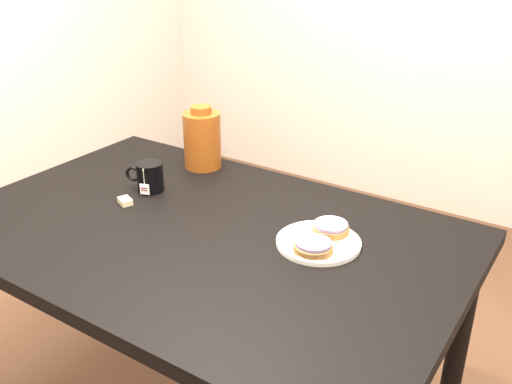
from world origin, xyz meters
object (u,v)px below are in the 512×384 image
(mug, at_px, (150,177))
(teabag_pouch, at_px, (125,201))
(table, at_px, (203,255))
(bagel_front, at_px, (313,246))
(bagel_back, at_px, (331,228))
(plate, at_px, (318,242))
(bagel_package, at_px, (202,139))

(mug, xyz_separation_m, teabag_pouch, (0.00, -0.11, -0.04))
(table, height_order, teabag_pouch, teabag_pouch)
(bagel_front, relative_size, teabag_pouch, 3.12)
(bagel_back, distance_m, teabag_pouch, 0.62)
(plate, distance_m, bagel_package, 0.64)
(bagel_back, relative_size, mug, 0.77)
(mug, distance_m, bagel_package, 0.25)
(bagel_front, relative_size, mug, 1.07)
(mug, relative_size, teabag_pouch, 2.92)
(bagel_back, xyz_separation_m, bagel_package, (-0.59, 0.20, 0.07))
(plate, height_order, mug, mug)
(table, distance_m, mug, 0.34)
(plate, distance_m, mug, 0.60)
(plate, xyz_separation_m, bagel_front, (0.01, -0.05, 0.02))
(teabag_pouch, bearing_deg, bagel_package, 88.24)
(plate, bearing_deg, bagel_back, 84.52)
(table, xyz_separation_m, bagel_front, (0.32, 0.04, 0.11))
(table, height_order, bagel_package, bagel_package)
(bagel_front, xyz_separation_m, mug, (-0.61, 0.06, 0.02))
(bagel_package, bearing_deg, teabag_pouch, -91.76)
(plate, distance_m, teabag_pouch, 0.60)
(bagel_back, bearing_deg, table, -153.38)
(plate, bearing_deg, bagel_package, 156.28)
(plate, height_order, bagel_front, bagel_front)
(mug, bearing_deg, bagel_front, -25.84)
(teabag_pouch, bearing_deg, plate, 10.03)
(bagel_back, bearing_deg, plate, -95.48)
(plate, relative_size, mug, 1.68)
(table, xyz_separation_m, bagel_back, (0.31, 0.16, 0.11))
(bagel_back, distance_m, bagel_package, 0.62)
(bagel_back, bearing_deg, bagel_front, -86.05)
(plate, xyz_separation_m, teabag_pouch, (-0.59, -0.10, 0.00))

